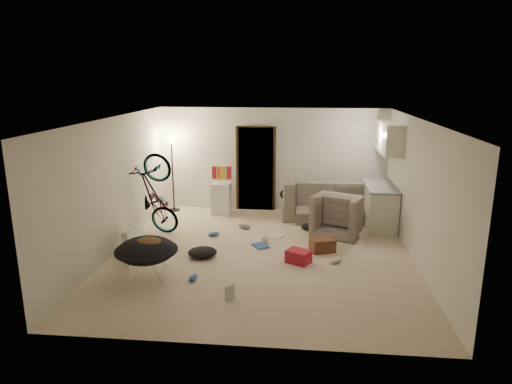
# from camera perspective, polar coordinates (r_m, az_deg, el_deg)

# --- Properties ---
(floor) EXTENTS (5.50, 6.00, 0.02)m
(floor) POSITION_cam_1_polar(r_m,az_deg,el_deg) (8.57, 0.65, -7.84)
(floor) COLOR beige
(floor) RESTS_ON ground
(ceiling) EXTENTS (5.50, 6.00, 0.02)m
(ceiling) POSITION_cam_1_polar(r_m,az_deg,el_deg) (7.98, 0.70, 9.19)
(ceiling) COLOR white
(ceiling) RESTS_ON wall_back
(wall_back) EXTENTS (5.50, 0.02, 2.50)m
(wall_back) POSITION_cam_1_polar(r_m,az_deg,el_deg) (11.12, 2.06, 4.05)
(wall_back) COLOR silver
(wall_back) RESTS_ON floor
(wall_front) EXTENTS (5.50, 0.02, 2.50)m
(wall_front) POSITION_cam_1_polar(r_m,az_deg,el_deg) (5.33, -2.24, -7.36)
(wall_front) COLOR silver
(wall_front) RESTS_ON floor
(wall_left) EXTENTS (0.02, 6.00, 2.50)m
(wall_left) POSITION_cam_1_polar(r_m,az_deg,el_deg) (8.86, -17.40, 0.78)
(wall_left) COLOR silver
(wall_left) RESTS_ON floor
(wall_right) EXTENTS (0.02, 6.00, 2.50)m
(wall_right) POSITION_cam_1_polar(r_m,az_deg,el_deg) (8.41, 19.76, -0.11)
(wall_right) COLOR silver
(wall_right) RESTS_ON floor
(doorway) EXTENTS (0.85, 0.10, 2.04)m
(doorway) POSITION_cam_1_polar(r_m,az_deg,el_deg) (11.16, -0.01, 2.89)
(doorway) COLOR black
(doorway) RESTS_ON floor
(door_trim) EXTENTS (0.97, 0.04, 2.10)m
(door_trim) POSITION_cam_1_polar(r_m,az_deg,el_deg) (11.13, -0.03, 2.86)
(door_trim) COLOR #312111
(door_trim) RESTS_ON floor
(floor_lamp) EXTENTS (0.28, 0.28, 1.81)m
(floor_lamp) POSITION_cam_1_polar(r_m,az_deg,el_deg) (11.17, -10.47, 4.17)
(floor_lamp) COLOR black
(floor_lamp) RESTS_ON floor
(kitchen_counter) EXTENTS (0.60, 1.50, 0.88)m
(kitchen_counter) POSITION_cam_1_polar(r_m,az_deg,el_deg) (10.44, 15.09, -1.68)
(kitchen_counter) COLOR silver
(kitchen_counter) RESTS_ON floor
(counter_top) EXTENTS (0.64, 1.54, 0.04)m
(counter_top) POSITION_cam_1_polar(r_m,az_deg,el_deg) (10.33, 15.25, 0.78)
(counter_top) COLOR gray
(counter_top) RESTS_ON kitchen_counter
(kitchen_uppers) EXTENTS (0.38, 1.40, 0.65)m
(kitchen_uppers) POSITION_cam_1_polar(r_m,az_deg,el_deg) (10.17, 16.36, 6.53)
(kitchen_uppers) COLOR silver
(kitchen_uppers) RESTS_ON wall_right
(sofa) EXTENTS (2.35, 1.05, 0.67)m
(sofa) POSITION_cam_1_polar(r_m,az_deg,el_deg) (10.78, 9.50, -1.45)
(sofa) COLOR #343C35
(sofa) RESTS_ON floor
(armchair) EXTENTS (1.25, 1.18, 0.64)m
(armchair) POSITION_cam_1_polar(r_m,az_deg,el_deg) (9.83, 10.69, -3.14)
(armchair) COLOR #343C35
(armchair) RESTS_ON floor
(bicycle) EXTENTS (1.88, 1.07, 1.02)m
(bicycle) POSITION_cam_1_polar(r_m,az_deg,el_deg) (9.72, -12.49, -2.53)
(bicycle) COLOR black
(bicycle) RESTS_ON floor
(book_asset) EXTENTS (0.29, 0.29, 0.02)m
(book_asset) POSITION_cam_1_polar(r_m,az_deg,el_deg) (6.90, -3.85, -13.44)
(book_asset) COLOR #AA192C
(book_asset) RESTS_ON floor
(mini_fridge) EXTENTS (0.45, 0.45, 0.75)m
(mini_fridge) POSITION_cam_1_polar(r_m,az_deg,el_deg) (11.01, -4.32, -0.76)
(mini_fridge) COLOR white
(mini_fridge) RESTS_ON floor
(snack_box_0) EXTENTS (0.12, 0.10, 0.30)m
(snack_box_0) POSITION_cam_1_polar(r_m,az_deg,el_deg) (10.89, -5.26, 2.45)
(snack_box_0) COLOR #AA192C
(snack_box_0) RESTS_ON mini_fridge
(snack_box_1) EXTENTS (0.10, 0.08, 0.30)m
(snack_box_1) POSITION_cam_1_polar(r_m,az_deg,el_deg) (10.87, -4.64, 2.44)
(snack_box_1) COLOR orange
(snack_box_1) RESTS_ON mini_fridge
(snack_box_2) EXTENTS (0.11, 0.08, 0.30)m
(snack_box_2) POSITION_cam_1_polar(r_m,az_deg,el_deg) (10.85, -4.01, 2.43)
(snack_box_2) COLOR gold
(snack_box_2) RESTS_ON mini_fridge
(snack_box_3) EXTENTS (0.11, 0.09, 0.30)m
(snack_box_3) POSITION_cam_1_polar(r_m,az_deg,el_deg) (10.83, -3.39, 2.41)
(snack_box_3) COLOR #AA192C
(snack_box_3) RESTS_ON mini_fridge
(saucer_chair) EXTENTS (1.01, 1.01, 0.71)m
(saucer_chair) POSITION_cam_1_polar(r_m,az_deg,el_deg) (7.58, -13.50, -7.75)
(saucer_chair) COLOR silver
(saucer_chair) RESTS_ON floor
(hoodie) EXTENTS (0.50, 0.42, 0.22)m
(hoodie) POSITION_cam_1_polar(r_m,az_deg,el_deg) (7.47, -13.30, -6.40)
(hoodie) COLOR brown
(hoodie) RESTS_ON saucer_chair
(sofa_drape) EXTENTS (0.62, 0.53, 0.28)m
(sofa_drape) POSITION_cam_1_polar(r_m,az_deg,el_deg) (10.71, 4.46, -0.27)
(sofa_drape) COLOR black
(sofa_drape) RESTS_ON sofa
(tv_box) EXTENTS (0.29, 0.91, 0.60)m
(tv_box) POSITION_cam_1_polar(r_m,az_deg,el_deg) (8.70, -14.86, -5.84)
(tv_box) COLOR silver
(tv_box) RESTS_ON floor
(drink_case_a) EXTENTS (0.52, 0.45, 0.25)m
(drink_case_a) POSITION_cam_1_polar(r_m,az_deg,el_deg) (8.76, 8.30, -6.57)
(drink_case_a) COLOR brown
(drink_case_a) RESTS_ON floor
(drink_case_b) EXTENTS (0.49, 0.45, 0.23)m
(drink_case_b) POSITION_cam_1_polar(r_m,az_deg,el_deg) (8.20, 5.33, -8.02)
(drink_case_b) COLOR #AA192C
(drink_case_b) RESTS_ON floor
(juicer) EXTENTS (0.15, 0.15, 0.22)m
(juicer) POSITION_cam_1_polar(r_m,az_deg,el_deg) (9.01, 1.23, -6.04)
(juicer) COLOR silver
(juicer) RESTS_ON floor
(newspaper) EXTENTS (0.57, 0.61, 0.01)m
(newspaper) POSITION_cam_1_polar(r_m,az_deg,el_deg) (10.52, 4.97, -3.59)
(newspaper) COLOR silver
(newspaper) RESTS_ON floor
(book_blue) EXTENTS (0.37, 0.40, 0.03)m
(book_blue) POSITION_cam_1_polar(r_m,az_deg,el_deg) (8.93, 0.56, -6.74)
(book_blue) COLOR #2C539F
(book_blue) RESTS_ON floor
(book_white) EXTENTS (0.28, 0.31, 0.02)m
(book_white) POSITION_cam_1_polar(r_m,az_deg,el_deg) (9.48, 2.78, -5.51)
(book_white) COLOR silver
(book_white) RESTS_ON floor
(shoe_0) EXTENTS (0.26, 0.21, 0.09)m
(shoe_0) POSITION_cam_1_polar(r_m,az_deg,el_deg) (9.52, -5.31, -5.26)
(shoe_0) COLOR #2C539F
(shoe_0) RESTS_ON floor
(shoe_1) EXTENTS (0.32, 0.23, 0.11)m
(shoe_1) POSITION_cam_1_polar(r_m,az_deg,el_deg) (9.93, -1.46, -4.30)
(shoe_1) COLOR slate
(shoe_1) RESTS_ON floor
(shoe_2) EXTENTS (0.15, 0.26, 0.09)m
(shoe_2) POSITION_cam_1_polar(r_m,az_deg,el_deg) (7.58, -7.86, -10.59)
(shoe_2) COLOR #2C539F
(shoe_2) RESTS_ON floor
(shoe_4) EXTENTS (0.28, 0.26, 0.10)m
(shoe_4) POSITION_cam_1_polar(r_m,az_deg,el_deg) (8.28, 9.89, -8.42)
(shoe_4) COLOR white
(shoe_4) RESTS_ON floor
(clothes_lump_a) EXTENTS (0.62, 0.56, 0.17)m
(clothes_lump_a) POSITION_cam_1_polar(r_m,az_deg,el_deg) (8.48, -6.71, -7.49)
(clothes_lump_a) COLOR black
(clothes_lump_a) RESTS_ON floor
(clothes_lump_b) EXTENTS (0.54, 0.54, 0.12)m
(clothes_lump_b) POSITION_cam_1_polar(r_m,az_deg,el_deg) (9.97, 6.79, -4.29)
(clothes_lump_b) COLOR black
(clothes_lump_b) RESTS_ON floor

